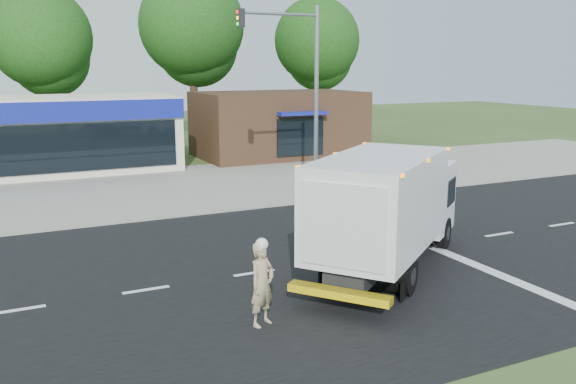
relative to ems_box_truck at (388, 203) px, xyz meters
name	(u,v)px	position (x,y,z in m)	size (l,w,h in m)	color
ground	(347,259)	(-0.43, 1.36, -1.94)	(120.00, 120.00, 0.00)	#385123
road_asphalt	(347,258)	(-0.43, 1.36, -1.93)	(60.00, 14.00, 0.02)	black
sidewalk	(245,202)	(-0.43, 9.56, -1.88)	(60.00, 2.40, 0.12)	gray
parking_apron	(202,180)	(-0.43, 15.36, -1.93)	(60.00, 9.00, 0.02)	gray
lane_markings	(412,265)	(0.92, 0.01, -1.92)	(55.20, 7.00, 0.01)	silver
ems_box_truck	(388,203)	(0.00, 0.00, 0.00)	(7.41, 6.52, 3.36)	black
emergency_worker	(262,283)	(-4.58, -1.86, -0.96)	(0.82, 0.71, 2.00)	tan
brown_storefront	(279,124)	(6.57, 21.34, 0.06)	(10.00, 6.70, 4.00)	#382316
traffic_signal_pole	(303,83)	(1.92, 8.96, 2.98)	(3.51, 0.25, 8.00)	gray
background_trees	(122,39)	(-1.28, 29.52, 5.44)	(36.77, 7.39, 12.10)	#332114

